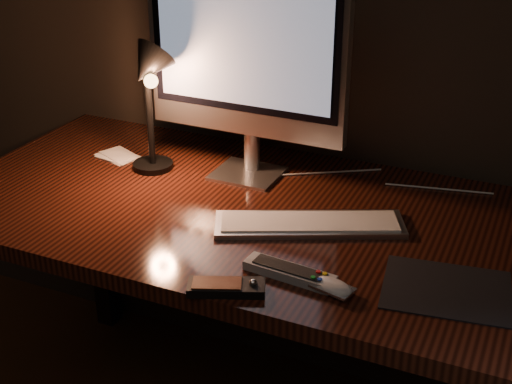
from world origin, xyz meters
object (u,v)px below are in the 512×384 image
at_px(monitor, 246,54).
at_px(media_remote, 226,287).
at_px(mouse, 331,287).
at_px(desk_lamp, 149,85).
at_px(desk, 280,246).
at_px(tv_remote, 290,272).
at_px(keyboard, 309,224).

relative_size(monitor, media_remote, 3.43).
distance_m(mouse, media_remote, 0.20).
distance_m(monitor, desk_lamp, 0.25).
bearing_deg(desk_lamp, monitor, 11.64).
bearing_deg(desk_lamp, desk, -10.44).
height_order(media_remote, tv_remote, media_remote).
height_order(monitor, mouse, monitor).
bearing_deg(mouse, desk, 139.93).
xyz_separation_m(mouse, media_remote, (-0.18, -0.08, 0.00)).
xyz_separation_m(monitor, tv_remote, (0.28, -0.40, -0.31)).
relative_size(keyboard, tv_remote, 2.19).
relative_size(mouse, desk_lamp, 0.25).
bearing_deg(desk, monitor, 145.81).
bearing_deg(tv_remote, media_remote, -127.34).
bearing_deg(desk_lamp, media_remote, -54.94).
relative_size(desk, monitor, 2.95).
xyz_separation_m(desk, mouse, (0.24, -0.32, 0.14)).
bearing_deg(keyboard, desk, 113.09).
distance_m(monitor, media_remote, 0.62).
xyz_separation_m(keyboard, tv_remote, (0.04, -0.21, 0.00)).
xyz_separation_m(desk, tv_remote, (0.14, -0.31, 0.14)).
distance_m(desk, keyboard, 0.20).
relative_size(monitor, tv_remote, 2.81).
bearing_deg(tv_remote, desk_lamp, 153.91).
bearing_deg(mouse, tv_remote, -175.46).
xyz_separation_m(keyboard, desk_lamp, (-0.47, 0.10, 0.23)).
bearing_deg(media_remote, mouse, 1.99).
bearing_deg(media_remote, desk_lamp, 112.68).
distance_m(monitor, mouse, 0.64).
bearing_deg(desk_lamp, keyboard, -22.39).
height_order(monitor, tv_remote, monitor).
bearing_deg(monitor, keyboard, -37.48).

